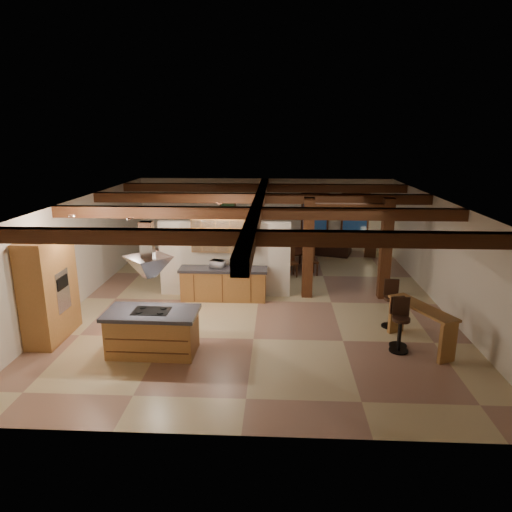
{
  "coord_description": "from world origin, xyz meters",
  "views": [
    {
      "loc": [
        0.54,
        -12.2,
        4.62
      ],
      "look_at": [
        -0.09,
        0.5,
        1.2
      ],
      "focal_mm": 32.0,
      "sensor_mm": 36.0,
      "label": 1
    }
  ],
  "objects_px": {
    "dining_table": "(284,261)",
    "sofa": "(321,245)",
    "kitchen_island": "(153,332)",
    "bar_counter": "(421,320)"
  },
  "relations": [
    {
      "from": "bar_counter",
      "to": "dining_table",
      "type": "bearing_deg",
      "value": 117.35
    },
    {
      "from": "bar_counter",
      "to": "kitchen_island",
      "type": "bearing_deg",
      "value": -174.14
    },
    {
      "from": "kitchen_island",
      "to": "sofa",
      "type": "xyz_separation_m",
      "value": [
        4.38,
        8.74,
        -0.16
      ]
    },
    {
      "from": "dining_table",
      "to": "bar_counter",
      "type": "xyz_separation_m",
      "value": [
        2.97,
        -5.75,
        0.3
      ]
    },
    {
      "from": "kitchen_island",
      "to": "dining_table",
      "type": "distance_m",
      "value": 6.98
    },
    {
      "from": "dining_table",
      "to": "sofa",
      "type": "height_order",
      "value": "dining_table"
    },
    {
      "from": "sofa",
      "to": "bar_counter",
      "type": "distance_m",
      "value": 8.28
    },
    {
      "from": "kitchen_island",
      "to": "bar_counter",
      "type": "distance_m",
      "value": 5.9
    },
    {
      "from": "sofa",
      "to": "bar_counter",
      "type": "height_order",
      "value": "bar_counter"
    },
    {
      "from": "kitchen_island",
      "to": "bar_counter",
      "type": "height_order",
      "value": "kitchen_island"
    }
  ]
}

